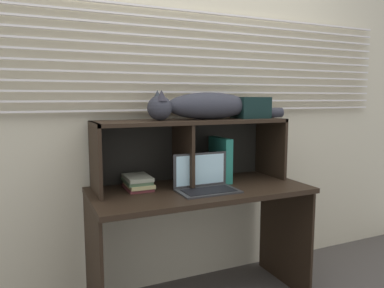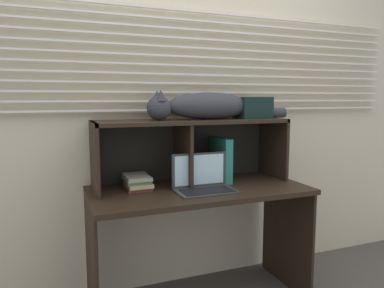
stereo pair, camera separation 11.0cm
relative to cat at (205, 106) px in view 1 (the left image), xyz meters
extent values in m
cube|color=beige|center=(-0.09, 0.22, 0.03)|extent=(4.40, 0.04, 2.50)
cube|color=silver|center=(-0.09, 0.17, -0.02)|extent=(3.37, 0.02, 0.01)
cube|color=silver|center=(-0.09, 0.17, 0.03)|extent=(3.37, 0.02, 0.01)
cube|color=silver|center=(-0.09, 0.17, 0.09)|extent=(3.37, 0.02, 0.01)
cube|color=silver|center=(-0.09, 0.17, 0.15)|extent=(3.37, 0.02, 0.01)
cube|color=silver|center=(-0.09, 0.17, 0.21)|extent=(3.37, 0.02, 0.01)
cube|color=silver|center=(-0.09, 0.17, 0.26)|extent=(3.37, 0.02, 0.01)
cube|color=silver|center=(-0.09, 0.17, 0.32)|extent=(3.37, 0.02, 0.01)
cube|color=silver|center=(-0.09, 0.17, 0.38)|extent=(3.37, 0.02, 0.01)
cube|color=silver|center=(-0.09, 0.17, 0.44)|extent=(3.37, 0.02, 0.01)
cube|color=silver|center=(-0.09, 0.17, 0.49)|extent=(3.37, 0.02, 0.01)
cube|color=silver|center=(-0.09, 0.17, 0.55)|extent=(3.37, 0.02, 0.01)
cube|color=silver|center=(-0.09, 0.17, 0.61)|extent=(3.37, 0.02, 0.01)
cube|color=black|center=(-0.09, -0.12, -0.50)|extent=(1.30, 0.61, 0.03)
cube|color=black|center=(-0.73, -0.12, -0.87)|extent=(0.02, 0.55, 0.71)
cube|color=black|center=(0.55, -0.12, -0.87)|extent=(0.02, 0.55, 0.71)
cube|color=black|center=(-0.09, 0.00, -0.09)|extent=(1.21, 0.34, 0.02)
cube|color=black|center=(-0.69, 0.00, -0.28)|extent=(0.02, 0.34, 0.40)
cube|color=black|center=(0.50, 0.00, -0.28)|extent=(0.02, 0.34, 0.40)
cube|color=black|center=(-0.15, 0.00, -0.29)|extent=(0.02, 0.33, 0.38)
cube|color=black|center=(-0.09, 0.17, -0.28)|extent=(1.21, 0.01, 0.40)
ellipsoid|color=#31333A|center=(0.03, 0.00, 0.00)|extent=(0.57, 0.19, 0.17)
sphere|color=#31333A|center=(-0.30, 0.00, -0.01)|extent=(0.15, 0.15, 0.15)
cone|color=#312F37|center=(-0.30, -0.04, 0.07)|extent=(0.07, 0.07, 0.07)
cone|color=#31373B|center=(-0.30, 0.04, 0.07)|extent=(0.07, 0.07, 0.07)
cylinder|color=#31333A|center=(0.43, 0.00, -0.05)|extent=(0.32, 0.07, 0.07)
cube|color=#323232|center=(-0.09, -0.23, -0.48)|extent=(0.35, 0.22, 0.01)
cube|color=#323232|center=(-0.09, -0.12, -0.37)|extent=(0.35, 0.01, 0.20)
cube|color=#B2E0EA|center=(-0.09, -0.13, -0.37)|extent=(0.31, 0.00, 0.18)
cube|color=black|center=(-0.09, -0.24, -0.47)|extent=(0.29, 0.15, 0.00)
cube|color=#237663|center=(0.11, 0.00, -0.34)|extent=(0.05, 0.24, 0.28)
cube|color=brown|center=(-0.44, 0.00, -0.48)|extent=(0.14, 0.22, 0.02)
cube|color=tan|center=(-0.44, -0.01, -0.46)|extent=(0.14, 0.22, 0.02)
cube|color=#476041|center=(-0.45, 0.00, -0.44)|extent=(0.14, 0.22, 0.02)
cube|color=gray|center=(-0.44, 0.00, -0.42)|extent=(0.14, 0.22, 0.02)
cube|color=black|center=(0.34, 0.00, -0.01)|extent=(0.22, 0.17, 0.14)
camera|label=1|loc=(-1.00, -2.04, 0.05)|focal=33.73mm
camera|label=2|loc=(-0.90, -2.08, 0.05)|focal=33.73mm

